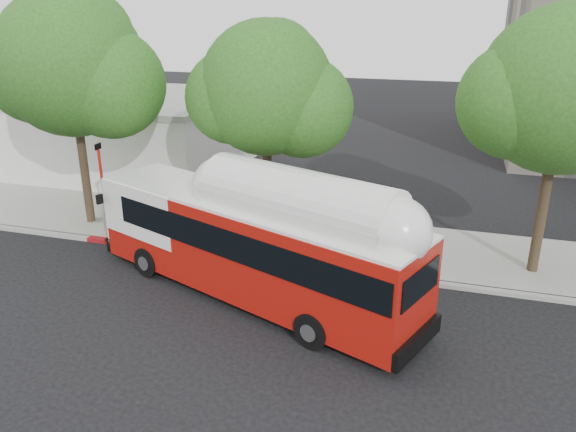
# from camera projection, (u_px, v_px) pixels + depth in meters

# --- Properties ---
(ground) EXTENTS (120.00, 120.00, 0.00)m
(ground) POSITION_uv_depth(u_px,v_px,m) (237.00, 317.00, 17.28)
(ground) COLOR black
(ground) RESTS_ON ground
(sidewalk) EXTENTS (60.00, 5.00, 0.15)m
(sidewalk) POSITION_uv_depth(u_px,v_px,m) (295.00, 237.00, 23.08)
(sidewalk) COLOR gray
(sidewalk) RESTS_ON ground
(curb_strip) EXTENTS (60.00, 0.30, 0.15)m
(curb_strip) POSITION_uv_depth(u_px,v_px,m) (276.00, 263.00, 20.75)
(curb_strip) COLOR gray
(curb_strip) RESTS_ON ground
(red_curb_segment) EXTENTS (10.00, 0.32, 0.16)m
(red_curb_segment) POSITION_uv_depth(u_px,v_px,m) (202.00, 253.00, 21.55)
(red_curb_segment) COLOR maroon
(red_curb_segment) RESTS_ON ground
(street_tree_left) EXTENTS (6.67, 5.80, 9.74)m
(street_tree_left) POSITION_uv_depth(u_px,v_px,m) (82.00, 70.00, 22.19)
(street_tree_left) COLOR #2D2116
(street_tree_left) RESTS_ON ground
(street_tree_mid) EXTENTS (5.75, 5.00, 8.62)m
(street_tree_mid) POSITION_uv_depth(u_px,v_px,m) (277.00, 94.00, 20.78)
(street_tree_mid) COLOR #2D2116
(street_tree_mid) RESTS_ON ground
(street_tree_right) EXTENTS (6.21, 5.40, 9.18)m
(street_tree_right) POSITION_uv_depth(u_px,v_px,m) (576.00, 98.00, 17.80)
(street_tree_right) COLOR #2D2116
(street_tree_right) RESTS_ON ground
(low_commercial_bldg) EXTENTS (16.20, 10.20, 4.25)m
(low_commercial_bldg) POSITION_uv_depth(u_px,v_px,m) (100.00, 130.00, 32.79)
(low_commercial_bldg) COLOR silver
(low_commercial_bldg) RESTS_ON ground
(transit_bus) EXTENTS (12.59, 6.72, 3.75)m
(transit_bus) POSITION_uv_depth(u_px,v_px,m) (252.00, 248.00, 17.92)
(transit_bus) COLOR #9F110B
(transit_bus) RESTS_ON ground
(signal_pole) EXTENTS (0.11, 0.38, 4.02)m
(signal_pole) POSITION_uv_depth(u_px,v_px,m) (103.00, 192.00, 22.24)
(signal_pole) COLOR #B31E13
(signal_pole) RESTS_ON ground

